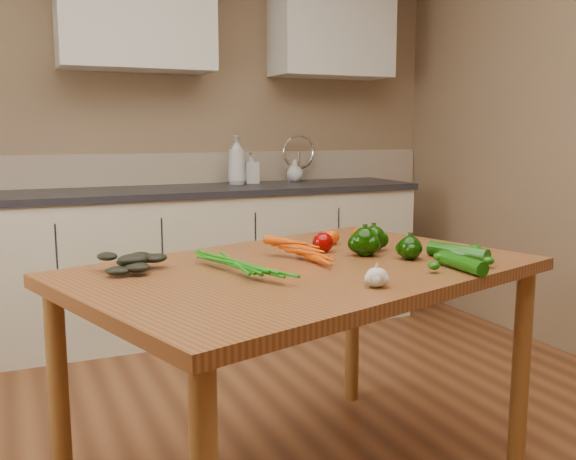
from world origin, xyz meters
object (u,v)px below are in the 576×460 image
(table, at_px, (305,291))
(zucchini_b, at_px, (462,263))
(soap_bottle_b, at_px, (251,167))
(garlic_bulb, at_px, (377,277))
(soap_bottle_a, at_px, (237,160))
(tomato_b, at_px, (331,237))
(tomato_c, at_px, (360,235))
(pepper_c, at_px, (410,248))
(pepper_a, at_px, (365,242))
(tomato_a, at_px, (323,242))
(soap_bottle_c, at_px, (295,171))
(zucchini_a, at_px, (458,252))
(pepper_b, at_px, (373,239))
(carrot_bunch, at_px, (281,253))
(leafy_greens, at_px, (134,255))

(table, distance_m, zucchini_b, 0.52)
(soap_bottle_b, xyz_separation_m, zucchini_b, (-0.16, -2.35, -0.17))
(soap_bottle_b, xyz_separation_m, garlic_bulb, (-0.52, -2.42, -0.17))
(soap_bottle_a, distance_m, tomato_b, 1.75)
(garlic_bulb, bearing_deg, tomato_c, 63.67)
(soap_bottle_b, distance_m, zucchini_b, 2.36)
(tomato_b, xyz_separation_m, zucchini_b, (0.17, -0.58, -0.01))
(garlic_bulb, distance_m, pepper_c, 0.43)
(pepper_a, height_order, tomato_a, pepper_a)
(garlic_bulb, relative_size, pepper_a, 0.67)
(tomato_a, bearing_deg, zucchini_b, -59.76)
(soap_bottle_a, height_order, tomato_a, soap_bottle_a)
(soap_bottle_c, bearing_deg, pepper_c, 161.27)
(soap_bottle_a, distance_m, zucchini_b, 2.32)
(soap_bottle_c, relative_size, pepper_c, 1.81)
(soap_bottle_a, relative_size, tomato_a, 3.97)
(soap_bottle_c, relative_size, tomato_c, 2.12)
(soap_bottle_c, distance_m, zucchini_a, 2.27)
(table, relative_size, soap_bottle_b, 8.28)
(table, distance_m, pepper_b, 0.40)
(pepper_a, relative_size, tomato_c, 1.45)
(soap_bottle_c, relative_size, tomato_a, 1.86)
(pepper_c, bearing_deg, carrot_bunch, 166.61)
(carrot_bunch, bearing_deg, pepper_a, -14.32)
(soap_bottle_b, distance_m, tomato_a, 1.94)
(pepper_b, bearing_deg, soap_bottle_a, 86.05)
(carrot_bunch, distance_m, zucchini_a, 0.61)
(pepper_c, distance_m, zucchini_b, 0.22)
(leafy_greens, height_order, pepper_b, leafy_greens)
(leafy_greens, bearing_deg, pepper_c, -11.68)
(tomato_b, bearing_deg, soap_bottle_b, 79.55)
(carrot_bunch, bearing_deg, pepper_b, -5.36)
(soap_bottle_c, bearing_deg, tomato_a, 153.77)
(soap_bottle_b, bearing_deg, soap_bottle_c, 4.95)
(pepper_b, distance_m, pepper_c, 0.19)
(soap_bottle_c, distance_m, zucchini_b, 2.42)
(pepper_b, relative_size, pepper_c, 1.12)
(zucchini_b, bearing_deg, tomato_b, 105.96)
(soap_bottle_c, height_order, tomato_b, soap_bottle_c)
(zucchini_a, bearing_deg, soap_bottle_c, 79.99)
(tomato_a, relative_size, tomato_c, 1.14)
(soap_bottle_a, relative_size, garlic_bulb, 4.68)
(pepper_a, height_order, pepper_c, pepper_a)
(soap_bottle_c, distance_m, leafy_greens, 2.44)
(table, height_order, soap_bottle_b, soap_bottle_b)
(leafy_greens, xyz_separation_m, zucchini_b, (0.96, -0.40, -0.03))
(pepper_b, height_order, tomato_b, pepper_b)
(garlic_bulb, height_order, pepper_c, pepper_c)
(pepper_b, bearing_deg, tomato_a, 165.04)
(soap_bottle_a, height_order, leafy_greens, soap_bottle_a)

